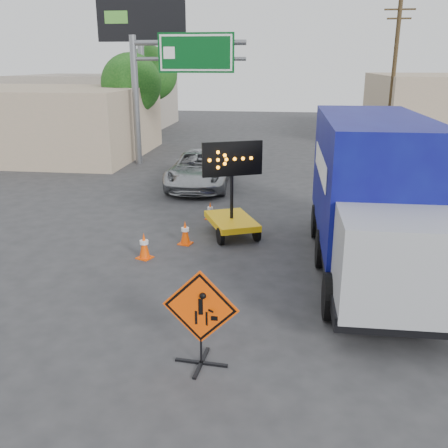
% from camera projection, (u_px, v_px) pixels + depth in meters
% --- Properties ---
extents(ground, '(100.00, 100.00, 0.00)m').
position_uv_depth(ground, '(185.00, 337.00, 10.36)').
color(ground, '#2D2D30').
rests_on(ground, ground).
extents(curb_right, '(0.40, 60.00, 0.12)m').
position_uv_depth(curb_right, '(401.00, 182.00, 23.55)').
color(curb_right, gray).
rests_on(curb_right, ground).
extents(storefront_left_near, '(14.00, 10.00, 4.00)m').
position_uv_depth(storefront_left_near, '(28.00, 121.00, 30.40)').
color(storefront_left_near, tan).
rests_on(storefront_left_near, ground).
extents(storefront_left_far, '(12.00, 10.00, 4.40)m').
position_uv_depth(storefront_left_far, '(98.00, 101.00, 43.66)').
color(storefront_left_far, '#A89D8C').
rests_on(storefront_left_far, ground).
extents(building_right_far, '(10.00, 14.00, 4.60)m').
position_uv_depth(building_right_far, '(446.00, 107.00, 36.23)').
color(building_right_far, tan).
rests_on(building_right_far, ground).
extents(highway_gantry, '(6.18, 0.38, 6.90)m').
position_uv_depth(highway_gantry, '(172.00, 69.00, 26.29)').
color(highway_gantry, slate).
rests_on(highway_gantry, ground).
extents(billboard, '(6.10, 0.54, 9.85)m').
position_uv_depth(billboard, '(141.00, 32.00, 33.55)').
color(billboard, slate).
rests_on(billboard, ground).
extents(utility_pole_far, '(1.80, 0.26, 9.00)m').
position_uv_depth(utility_pole_far, '(393.00, 75.00, 30.49)').
color(utility_pole_far, '#46361E').
rests_on(utility_pole_far, ground).
extents(tree_left_near, '(3.71, 3.71, 6.03)m').
position_uv_depth(tree_left_near, '(131.00, 84.00, 30.84)').
color(tree_left_near, '#46361E').
rests_on(tree_left_near, ground).
extents(tree_left_far, '(4.10, 4.10, 6.66)m').
position_uv_depth(tree_left_far, '(151.00, 74.00, 38.38)').
color(tree_left_far, '#46361E').
rests_on(tree_left_far, ground).
extents(construction_sign, '(1.44, 1.02, 1.91)m').
position_uv_depth(construction_sign, '(201.00, 316.00, 9.12)').
color(construction_sign, black).
rests_on(construction_sign, ground).
extents(arrow_board, '(2.08, 2.52, 3.10)m').
position_uv_depth(arrow_board, '(232.00, 215.00, 16.25)').
color(arrow_board, yellow).
rests_on(arrow_board, ground).
extents(pickup_truck, '(2.82, 5.83, 1.60)m').
position_uv_depth(pickup_truck, '(201.00, 169.00, 22.75)').
color(pickup_truck, '#A0A2A6').
rests_on(pickup_truck, ground).
extents(box_truck, '(2.86, 8.63, 4.09)m').
position_uv_depth(box_truck, '(372.00, 204.00, 13.19)').
color(box_truck, black).
rests_on(box_truck, ground).
extents(cone_a, '(0.52, 0.52, 0.78)m').
position_uv_depth(cone_a, '(144.00, 246.00, 14.40)').
color(cone_a, '#FE4A05').
rests_on(cone_a, ground).
extents(cone_b, '(0.47, 0.47, 0.76)m').
position_uv_depth(cone_b, '(185.00, 232.00, 15.54)').
color(cone_b, '#FE4A05').
rests_on(cone_b, ground).
extents(cone_c, '(0.40, 0.40, 0.64)m').
position_uv_depth(cone_c, '(210.00, 210.00, 18.07)').
color(cone_c, '#FE4A05').
rests_on(cone_c, ground).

